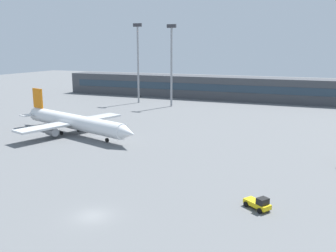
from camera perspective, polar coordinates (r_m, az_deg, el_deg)
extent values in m
plane|color=slate|center=(82.23, 3.98, -2.38)|extent=(400.00, 400.00, 0.00)
cube|color=#3F4247|center=(149.15, 12.53, 5.62)|extent=(159.03, 12.00, 9.00)
cube|color=#263847|center=(143.17, 12.12, 5.56)|extent=(151.07, 0.16, 2.80)
cylinder|color=white|center=(90.79, -14.28, 0.63)|extent=(32.94, 13.66, 3.53)
cone|color=white|center=(76.93, -6.23, -1.08)|extent=(4.73, 4.39, 3.36)
cone|color=white|center=(105.87, -20.06, 1.86)|extent=(4.12, 3.44, 2.47)
cube|color=orange|center=(102.83, -19.45, 4.07)|extent=(4.00, 1.58, 5.11)
cube|color=silver|center=(103.68, -19.37, 1.81)|extent=(5.34, 9.65, 0.22)
cube|color=silver|center=(91.59, -14.61, 0.54)|extent=(12.83, 27.92, 0.46)
cylinder|color=gray|center=(88.83, -17.49, -0.85)|extent=(3.40, 2.68, 1.86)
cylinder|color=gray|center=(95.10, -11.84, 0.28)|extent=(3.40, 2.68, 1.86)
cylinder|color=black|center=(82.32, -9.39, -2.17)|extent=(1.00, 0.64, 0.93)
cylinder|color=black|center=(91.49, -16.10, -1.05)|extent=(1.00, 0.64, 0.93)
cylinder|color=black|center=(94.18, -13.67, -0.55)|extent=(1.00, 0.64, 0.93)
cube|color=yellow|center=(50.07, 13.57, -11.59)|extent=(3.81, 3.28, 0.60)
cube|color=black|center=(49.26, 14.38, -11.22)|extent=(1.70, 1.78, 0.90)
cylinder|color=black|center=(48.92, 13.96, -12.58)|extent=(0.72, 0.60, 0.70)
cylinder|color=black|center=(49.99, 15.20, -12.09)|extent=(0.72, 0.60, 0.70)
cylinder|color=black|center=(50.42, 11.93, -11.71)|extent=(0.72, 0.60, 0.70)
cylinder|color=black|center=(51.46, 13.18, -11.27)|extent=(0.72, 0.60, 0.70)
cylinder|color=gray|center=(129.67, 0.53, 8.95)|extent=(0.70, 0.70, 26.92)
cube|color=#333338|center=(129.67, 0.55, 15.17)|extent=(3.20, 0.80, 1.20)
cylinder|color=gray|center=(138.88, -4.63, 9.29)|extent=(0.70, 0.70, 27.75)
cube|color=#333338|center=(138.95, -4.74, 15.26)|extent=(3.20, 0.80, 1.20)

